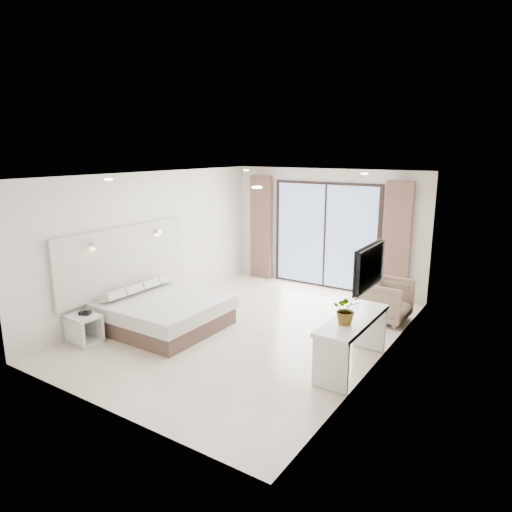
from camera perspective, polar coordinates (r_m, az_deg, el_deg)
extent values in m
plane|color=beige|center=(8.20, -0.70, -9.12)|extent=(6.20, 6.20, 0.00)
cube|color=silver|center=(10.45, 8.76, 3.35)|extent=(4.60, 0.02, 2.70)
cube|color=silver|center=(5.58, -18.79, -5.97)|extent=(4.60, 0.02, 2.70)
cube|color=silver|center=(9.23, -12.70, 1.87)|extent=(0.02, 6.20, 2.70)
cube|color=silver|center=(6.82, 15.58, -2.28)|extent=(0.02, 6.20, 2.70)
cube|color=white|center=(7.59, -0.76, 10.09)|extent=(4.60, 6.20, 0.02)
cube|color=beige|center=(8.73, -15.98, -0.30)|extent=(0.08, 3.00, 1.20)
cube|color=black|center=(6.40, 14.14, -1.34)|extent=(0.06, 1.00, 0.58)
cube|color=black|center=(6.41, 13.80, -1.29)|extent=(0.02, 1.04, 0.62)
cube|color=black|center=(10.45, 8.66, 2.51)|extent=(2.56, 0.04, 2.42)
cube|color=#8DABE2|center=(10.43, 8.59, 2.49)|extent=(2.40, 0.01, 2.30)
cube|color=brown|center=(11.12, 0.66, 3.57)|extent=(0.55, 0.14, 2.50)
cube|color=brown|center=(9.79, 17.21, 1.64)|extent=(0.55, 0.14, 2.50)
cylinder|color=white|center=(7.13, -17.95, 9.09)|extent=(0.12, 0.12, 0.02)
cylinder|color=white|center=(5.38, 0.12, 8.58)|extent=(0.12, 0.12, 0.02)
cylinder|color=white|center=(9.81, -1.25, 10.68)|extent=(0.12, 0.12, 0.02)
cylinder|color=white|center=(8.62, 13.42, 9.98)|extent=(0.12, 0.12, 0.02)
cube|color=brown|center=(8.37, -11.31, -7.80)|extent=(1.86, 1.77, 0.30)
cube|color=silver|center=(8.28, -11.39, -6.06)|extent=(1.93, 1.84, 0.24)
cube|color=silver|center=(8.28, -17.51, -5.03)|extent=(0.28, 0.37, 0.14)
cube|color=silver|center=(8.52, -15.44, -4.37)|extent=(0.28, 0.37, 0.14)
cube|color=silver|center=(8.79, -13.46, -3.72)|extent=(0.28, 0.37, 0.14)
cube|color=silver|center=(9.05, -11.63, -3.13)|extent=(0.28, 0.37, 0.14)
cube|color=silver|center=(8.03, -20.81, -7.09)|extent=(0.55, 0.46, 0.05)
cube|color=silver|center=(8.17, -20.56, -9.86)|extent=(0.55, 0.46, 0.05)
cube|color=silver|center=(8.00, -21.76, -8.88)|extent=(0.52, 0.09, 0.42)
cube|color=silver|center=(8.20, -19.63, -8.16)|extent=(0.52, 0.09, 0.42)
cube|color=black|center=(8.03, -20.59, -6.66)|extent=(0.21, 0.19, 0.06)
cube|color=silver|center=(6.71, 12.04, -7.81)|extent=(0.52, 1.67, 0.06)
cube|color=silver|center=(6.22, 9.28, -13.30)|extent=(0.50, 0.06, 0.71)
cube|color=silver|center=(7.51, 14.00, -8.74)|extent=(0.50, 0.06, 0.71)
imported|color=#33662D|center=(6.41, 11.25, -6.94)|extent=(0.52, 0.54, 0.33)
imported|color=#897159|center=(8.79, 15.86, -5.09)|extent=(0.81, 0.86, 0.86)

